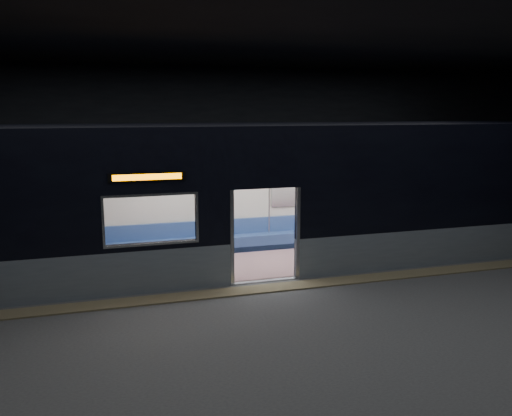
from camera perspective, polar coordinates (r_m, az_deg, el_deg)
name	(u,v)px	position (r m, az deg, el deg)	size (l,w,h in m)	color
station_floor	(281,297)	(10.95, 2.68, -9.39)	(24.00, 14.00, 0.01)	#47494C
station_envelope	(283,111)	(10.31, 2.85, 10.19)	(24.00, 14.00, 5.00)	black
tactile_strip	(272,288)	(11.43, 1.74, -8.41)	(22.80, 0.50, 0.03)	#8C7F59
metro_car	(246,188)	(12.86, -1.09, 2.10)	(18.00, 3.04, 3.35)	gray
passenger	(398,214)	(15.90, 14.75, -0.64)	(0.39, 0.63, 1.26)	black
handbag	(403,219)	(15.78, 15.23, -1.12)	(0.24, 0.21, 0.12)	black
transit_map	(291,192)	(14.66, 3.73, 1.69)	(1.04, 0.03, 0.68)	white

